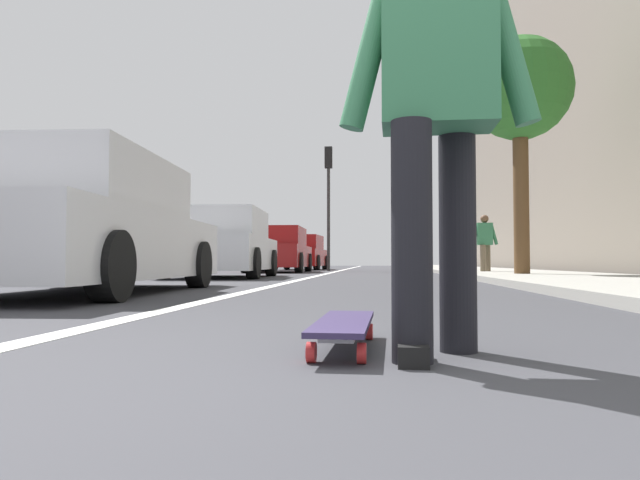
{
  "coord_description": "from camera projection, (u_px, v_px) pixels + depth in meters",
  "views": [
    {
      "loc": [
        -1.08,
        -0.31,
        0.34
      ],
      "look_at": [
        8.68,
        0.69,
        0.71
      ],
      "focal_mm": 32.33,
      "sensor_mm": 36.0,
      "label": 1
    }
  ],
  "objects": [
    {
      "name": "traffic_light",
      "position": [
        329.0,
        186.0,
        21.68
      ],
      "size": [
        0.33,
        0.28,
        4.68
      ],
      "color": "#2D2D2D",
      "rests_on": "ground"
    },
    {
      "name": "pedestrian_distant",
      "position": [
        485.0,
        241.0,
        14.76
      ],
      "size": [
        0.43,
        0.68,
        1.55
      ],
      "color": "brown",
      "rests_on": "ground"
    },
    {
      "name": "parked_car_mid",
      "position": [
        222.0,
        245.0,
        12.55
      ],
      "size": [
        4.13,
        2.15,
        1.47
      ],
      "color": "silver",
      "rests_on": "ground"
    },
    {
      "name": "ground_plane",
      "position": [
        363.0,
        280.0,
        11.03
      ],
      "size": [
        80.0,
        80.0,
        0.0
      ],
      "primitive_type": "plane",
      "color": "#38383D"
    },
    {
      "name": "parked_car_near",
      "position": [
        82.0,
        229.0,
        6.22
      ],
      "size": [
        4.58,
        2.17,
        1.46
      ],
      "color": "silver",
      "rests_on": "ground"
    },
    {
      "name": "parked_car_far",
      "position": [
        279.0,
        251.0,
        19.05
      ],
      "size": [
        4.41,
        1.95,
        1.48
      ],
      "color": "maroon",
      "rests_on": "ground"
    },
    {
      "name": "sidewalk_curb",
      "position": [
        482.0,
        271.0,
        18.62
      ],
      "size": [
        52.0,
        3.2,
        0.1
      ],
      "primitive_type": "cube",
      "color": "#9E9B93",
      "rests_on": "ground"
    },
    {
      "name": "parked_car_end",
      "position": [
        301.0,
        253.0,
        24.77
      ],
      "size": [
        4.24,
        2.11,
        1.47
      ],
      "color": "maroon",
      "rests_on": "ground"
    },
    {
      "name": "skater_person",
      "position": [
        437.0,
        96.0,
        2.08
      ],
      "size": [
        0.46,
        0.72,
        1.64
      ],
      "color": "black",
      "rests_on": "ground"
    },
    {
      "name": "street_tree_mid",
      "position": [
        520.0,
        92.0,
        11.86
      ],
      "size": [
        2.12,
        2.12,
        4.98
      ],
      "color": "brown",
      "rests_on": "ground"
    },
    {
      "name": "building_facade",
      "position": [
        527.0,
        103.0,
        22.59
      ],
      "size": [
        40.0,
        1.2,
        13.18
      ],
      "primitive_type": "cube",
      "color": "gray",
      "rests_on": "ground"
    },
    {
      "name": "lane_stripe_white",
      "position": [
        338.0,
        271.0,
        21.09
      ],
      "size": [
        52.0,
        0.16,
        0.01
      ],
      "primitive_type": "cube",
      "color": "silver",
      "rests_on": "ground"
    },
    {
      "name": "skateboard",
      "position": [
        344.0,
        325.0,
        2.23
      ],
      "size": [
        0.84,
        0.22,
        0.11
      ],
      "color": "red",
      "rests_on": "ground"
    }
  ]
}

